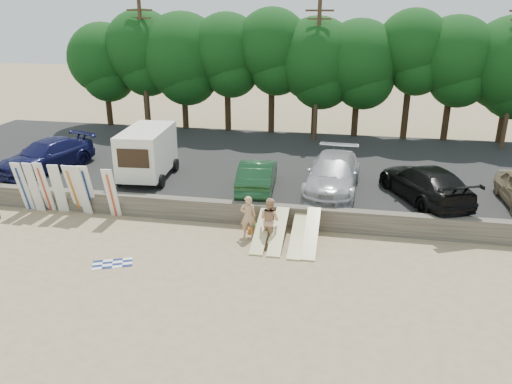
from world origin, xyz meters
TOP-DOWN VIEW (x-y plane):
  - ground at (0.00, 0.00)m, footprint 120.00×120.00m
  - seawall at (0.00, 3.00)m, footprint 44.00×0.50m
  - parking_lot at (0.00, 10.50)m, footprint 44.00×14.50m
  - treeline at (0.29, 17.60)m, footprint 33.60×6.06m
  - utility_poles at (2.00, 16.00)m, footprint 25.80×0.26m
  - box_trailer at (-6.00, 6.22)m, footprint 2.64×4.34m
  - car_0 at (-12.10, 6.55)m, footprint 4.10×6.10m
  - car_1 at (-0.00, 5.51)m, footprint 2.02×4.84m
  - car_2 at (3.65, 6.13)m, footprint 2.81×6.13m
  - car_3 at (7.95, 5.69)m, footprint 4.48×6.21m
  - surfboard_upright_0 at (-10.77, 2.41)m, footprint 0.50×0.67m
  - surfboard_upright_1 at (-10.15, 2.35)m, footprint 0.55×0.61m
  - surfboard_upright_2 at (-9.70, 2.51)m, footprint 0.57×0.65m
  - surfboard_upright_3 at (-8.94, 2.44)m, footprint 0.60×0.74m
  - surfboard_upright_4 at (-8.22, 2.54)m, footprint 0.57×0.78m
  - surfboard_upright_5 at (-7.77, 2.45)m, footprint 0.60×0.73m
  - surfboard_upright_6 at (-7.55, 2.65)m, footprint 0.55×0.79m
  - surfboard_upright_7 at (-6.23, 2.38)m, footprint 0.57×0.80m
  - surfboard_low_0 at (0.96, 1.40)m, footprint 0.56×2.88m
  - surfboard_low_1 at (1.67, 1.37)m, footprint 0.56×2.87m
  - surfboard_low_2 at (2.49, 1.31)m, footprint 0.56×2.93m
  - surfboard_low_3 at (3.04, 1.31)m, footprint 0.56×2.82m
  - beachgoer_a at (0.31, 1.68)m, footprint 0.77×0.60m
  - beachgoer_b at (1.27, 1.48)m, footprint 1.17×1.11m
  - cooler at (0.69, 2.27)m, footprint 0.38×0.30m
  - gear_bag at (0.39, 2.06)m, footprint 0.37×0.34m
  - beach_towel at (-4.35, -1.69)m, footprint 1.96×1.96m

SIDE VIEW (x-z plane):
  - ground at x=0.00m, z-range 0.00..0.00m
  - beach_towel at x=-4.35m, z-range 0.01..0.01m
  - gear_bag at x=0.39m, z-range 0.00..0.22m
  - cooler at x=0.69m, z-range 0.00..0.32m
  - parking_lot at x=0.00m, z-range 0.00..0.70m
  - surfboard_low_2 at x=2.49m, z-range 0.00..0.79m
  - surfboard_low_0 at x=0.96m, z-range 0.00..0.96m
  - seawall at x=0.00m, z-range 0.00..1.00m
  - surfboard_low_1 at x=1.67m, z-range 0.00..1.01m
  - surfboard_low_3 at x=3.04m, z-range 0.00..1.14m
  - beachgoer_a at x=0.31m, z-range 0.00..1.86m
  - beachgoer_b at x=1.27m, z-range 0.00..1.90m
  - surfboard_upright_6 at x=-7.55m, z-range 0.00..2.52m
  - surfboard_upright_7 at x=-6.23m, z-range 0.00..2.52m
  - surfboard_upright_4 at x=-8.22m, z-range 0.00..2.53m
  - surfboard_upright_3 at x=-8.94m, z-range 0.00..2.54m
  - surfboard_upright_0 at x=-10.77m, z-range 0.00..2.54m
  - surfboard_upright_5 at x=-7.77m, z-range 0.00..2.54m
  - surfboard_upright_2 at x=-9.70m, z-range 0.00..2.56m
  - surfboard_upright_1 at x=-10.15m, z-range 0.00..2.56m
  - car_1 at x=0.00m, z-range 0.70..2.26m
  - car_0 at x=-12.10m, z-range 0.70..2.34m
  - car_3 at x=7.95m, z-range 0.70..2.37m
  - car_2 at x=3.65m, z-range 0.70..2.44m
  - box_trailer at x=-6.00m, z-range 0.86..3.52m
  - utility_poles at x=2.00m, z-range 0.93..9.93m
  - treeline at x=0.29m, z-range 1.81..10.37m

